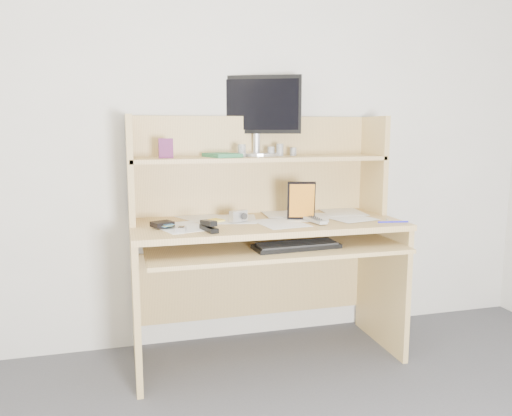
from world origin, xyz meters
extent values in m
cube|color=silver|center=(0.00, 1.80, 1.25)|extent=(3.60, 0.04, 2.50)
cube|color=tan|center=(0.00, 1.48, 0.73)|extent=(1.40, 0.60, 0.03)
cube|color=tan|center=(-0.68, 1.48, 0.36)|extent=(0.03, 0.56, 0.72)
cube|color=tan|center=(0.68, 1.48, 0.36)|extent=(0.03, 0.56, 0.72)
cube|color=tan|center=(0.00, 1.77, 0.34)|extent=(1.34, 0.02, 0.41)
cube|color=tan|center=(0.00, 1.36, 0.64)|extent=(1.28, 0.55, 0.02)
cube|color=tan|center=(0.00, 1.77, 1.02)|extent=(1.40, 0.02, 0.55)
cube|color=tan|center=(-0.68, 1.63, 1.02)|extent=(0.03, 0.30, 0.55)
cube|color=tan|center=(0.68, 1.63, 1.02)|extent=(0.03, 0.30, 0.55)
cube|color=tan|center=(0.00, 1.63, 1.07)|extent=(1.38, 0.30, 0.02)
cube|color=white|center=(0.00, 1.48, 0.75)|extent=(1.32, 0.54, 0.01)
cube|color=black|center=(0.09, 1.26, 0.66)|extent=(0.43, 0.18, 0.02)
cube|color=black|center=(0.09, 1.26, 0.68)|extent=(0.41, 0.17, 0.01)
cube|color=#969792|center=(0.23, 1.37, 0.76)|extent=(0.07, 0.17, 0.02)
cube|color=#B3B3B5|center=(-0.47, 1.33, 0.77)|extent=(0.06, 0.09, 0.02)
cube|color=black|center=(-0.34, 1.30, 0.78)|extent=(0.07, 0.15, 0.05)
cube|color=black|center=(-0.54, 1.45, 0.77)|extent=(0.12, 0.11, 0.02)
cube|color=gold|center=(-0.27, 1.54, 0.76)|extent=(0.10, 0.10, 0.01)
cube|color=#B3B3B6|center=(-0.15, 1.48, 0.78)|extent=(0.10, 0.07, 0.06)
cube|color=black|center=(0.18, 1.44, 0.86)|extent=(0.14, 0.06, 0.20)
cylinder|color=#1D1BCE|center=(0.60, 1.24, 0.76)|extent=(0.16, 0.03, 0.01)
cube|color=#A91630|center=(-0.51, 1.59, 1.13)|extent=(0.07, 0.03, 0.10)
cube|color=#368748|center=(-0.21, 1.63, 1.09)|extent=(0.19, 0.23, 0.02)
cylinder|color=black|center=(0.07, 1.66, 1.11)|extent=(0.05, 0.05, 0.05)
cylinder|color=white|center=(-0.10, 1.61, 1.11)|extent=(0.04, 0.04, 0.07)
cylinder|color=black|center=(0.21, 1.67, 1.10)|extent=(0.05, 0.05, 0.05)
cylinder|color=silver|center=(0.12, 1.64, 1.12)|extent=(0.04, 0.04, 0.07)
cylinder|color=silver|center=(0.01, 1.72, 1.09)|extent=(0.26, 0.26, 0.02)
cylinder|color=silver|center=(0.01, 1.73, 1.15)|extent=(0.04, 0.04, 0.11)
cube|color=black|center=(0.01, 1.75, 1.36)|extent=(0.48, 0.24, 0.32)
cube|color=black|center=(0.01, 1.73, 1.36)|extent=(0.43, 0.20, 0.28)
camera|label=1|loc=(-0.72, -0.99, 1.22)|focal=35.00mm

